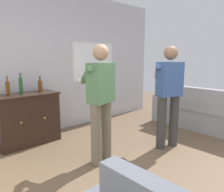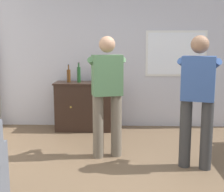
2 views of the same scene
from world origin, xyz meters
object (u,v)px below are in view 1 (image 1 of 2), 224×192
Objects in this scene: couch at (205,115)px; person_standing_left at (100,98)px; sideboard_cabinet at (28,119)px; bottle_spirits_clear at (40,86)px; person_standing_right at (169,92)px; bottle_wine_green at (8,88)px; bottle_liquor_amber at (21,86)px.

couch is 2.54m from person_standing_left.
bottle_spirits_clear reaches higher than sideboard_cabinet.
person_standing_right is at bearing -17.37° from person_standing_left.
sideboard_cabinet is at bearing 148.27° from couch.
person_standing_left is at bearing 169.88° from couch.
bottle_spirits_clear is 0.17× the size of person_standing_right.
bottle_wine_green is at bearing 137.35° from person_standing_right.
bottle_wine_green is 0.89× the size of bottle_liquor_amber.
sideboard_cabinet is 3.65× the size of bottle_spirits_clear.
person_standing_left reaches higher than bottle_liquor_amber.
couch is 2.22× the size of sideboard_cabinet.
person_standing_right reaches higher than couch.
bottle_liquor_amber is 1.49m from person_standing_left.
bottle_liquor_amber is (0.19, -0.05, 0.03)m from bottle_wine_green.
bottle_spirits_clear is 0.17× the size of person_standing_left.
sideboard_cabinet is 0.63m from bottle_wine_green.
person_standing_right reaches higher than bottle_spirits_clear.
person_standing_left is at bearing -66.88° from bottle_liquor_amber.
person_standing_right is (1.15, -0.36, 0.00)m from person_standing_left.
bottle_spirits_clear is at bearing 128.19° from person_standing_right.
bottle_wine_green is at bearing 118.76° from person_standing_left.
person_standing_right is at bearing -44.85° from bottle_liquor_amber.
bottle_wine_green is 0.20m from bottle_liquor_amber.
bottle_wine_green is 0.19× the size of person_standing_right.
couch is at bearing -10.12° from person_standing_left.
person_standing_right is at bearing 176.72° from couch.
person_standing_left is (-2.43, 0.43, 0.60)m from couch.
person_standing_right is (-1.28, 0.07, 0.60)m from couch.
couch is at bearing -3.28° from person_standing_right.
sideboard_cabinet is (-2.93, 1.81, 0.11)m from couch.
bottle_wine_green is 2.62m from person_standing_right.
person_standing_left is (0.50, -1.38, 0.49)m from sideboard_cabinet.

